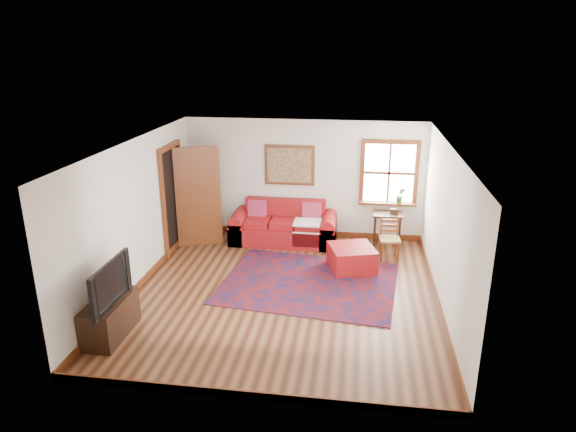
% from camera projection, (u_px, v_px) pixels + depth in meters
% --- Properties ---
extents(ground, '(5.50, 5.50, 0.00)m').
position_uv_depth(ground, '(285.00, 293.00, 8.59)').
color(ground, '#3A1D0F').
rests_on(ground, ground).
extents(room_envelope, '(5.04, 5.54, 2.52)m').
position_uv_depth(room_envelope, '(285.00, 198.00, 8.07)').
color(room_envelope, silver).
rests_on(room_envelope, ground).
extents(window, '(1.18, 0.20, 1.38)m').
position_uv_depth(window, '(390.00, 180.00, 10.46)').
color(window, white).
rests_on(window, ground).
extents(doorway, '(0.89, 1.08, 2.14)m').
position_uv_depth(doorway, '(188.00, 196.00, 10.21)').
color(doorway, black).
rests_on(doorway, ground).
extents(framed_artwork, '(1.05, 0.07, 0.85)m').
position_uv_depth(framed_artwork, '(289.00, 165.00, 10.67)').
color(framed_artwork, '#632F15').
rests_on(framed_artwork, ground).
extents(persian_rug, '(3.18, 2.66, 0.02)m').
position_uv_depth(persian_rug, '(309.00, 283.00, 8.92)').
color(persian_rug, '#600F0D').
rests_on(persian_rug, ground).
extents(red_leather_sofa, '(2.17, 0.90, 0.85)m').
position_uv_depth(red_leather_sofa, '(284.00, 229.00, 10.72)').
color(red_leather_sofa, maroon).
rests_on(red_leather_sofa, ground).
extents(red_ottoman, '(0.97, 0.97, 0.44)m').
position_uv_depth(red_ottoman, '(352.00, 258.00, 9.40)').
color(red_ottoman, maroon).
rests_on(red_ottoman, ground).
extents(side_table, '(0.59, 0.44, 0.71)m').
position_uv_depth(side_table, '(387.00, 219.00, 10.37)').
color(side_table, black).
rests_on(side_table, ground).
extents(ladder_back_chair, '(0.41, 0.39, 0.81)m').
position_uv_depth(ladder_back_chair, '(390.00, 237.00, 9.85)').
color(ladder_back_chair, tan).
rests_on(ladder_back_chair, ground).
extents(media_cabinet, '(0.45, 1.01, 0.55)m').
position_uv_depth(media_cabinet, '(110.00, 318.00, 7.26)').
color(media_cabinet, black).
rests_on(media_cabinet, ground).
extents(television, '(0.14, 1.09, 0.63)m').
position_uv_depth(television, '(103.00, 283.00, 6.98)').
color(television, black).
rests_on(television, media_cabinet).
extents(candle_hurricane, '(0.12, 0.12, 0.18)m').
position_uv_depth(candle_hurricane, '(125.00, 281.00, 7.55)').
color(candle_hurricane, silver).
rests_on(candle_hurricane, media_cabinet).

